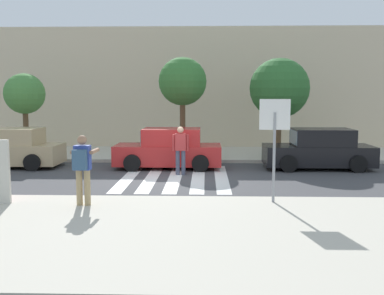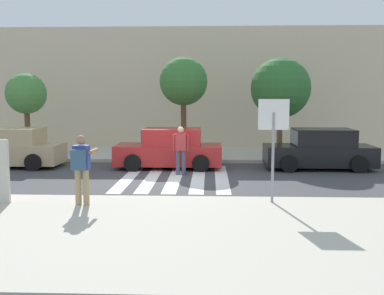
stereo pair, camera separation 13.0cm
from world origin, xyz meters
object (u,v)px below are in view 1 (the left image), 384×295
(photographer_with_backpack, at_px, (82,164))
(parked_car_tan, at_px, (9,149))
(pedestrian_crossing, at_px, (180,148))
(parked_car_red, at_px, (169,149))
(stop_sign, at_px, (275,127))
(parked_car_black, at_px, (319,150))
(street_tree_center, at_px, (183,82))
(street_tree_west, at_px, (25,94))
(street_tree_east, at_px, (279,88))

(photographer_with_backpack, xyz_separation_m, parked_car_tan, (-4.72, 6.59, -0.44))
(pedestrian_crossing, xyz_separation_m, parked_car_red, (-0.53, 1.51, -0.25))
(stop_sign, height_order, photographer_with_backpack, stop_sign)
(parked_car_tan, distance_m, parked_car_black, 12.09)
(photographer_with_backpack, bearing_deg, stop_sign, 6.16)
(stop_sign, bearing_deg, parked_car_red, 117.27)
(street_tree_center, bearing_deg, street_tree_west, 176.75)
(parked_car_red, bearing_deg, parked_car_black, -0.00)
(parked_car_tan, distance_m, street_tree_west, 3.43)
(photographer_with_backpack, bearing_deg, street_tree_center, 77.32)
(pedestrian_crossing, distance_m, street_tree_east, 6.11)
(stop_sign, relative_size, street_tree_west, 0.71)
(parked_car_red, height_order, street_tree_center, street_tree_center)
(parked_car_black, bearing_deg, street_tree_west, 167.98)
(stop_sign, height_order, parked_car_tan, stop_sign)
(stop_sign, relative_size, parked_car_black, 0.63)
(pedestrian_crossing, bearing_deg, parked_car_red, 109.27)
(pedestrian_crossing, distance_m, street_tree_center, 4.47)
(street_tree_west, bearing_deg, stop_sign, -41.67)
(parked_car_red, relative_size, street_tree_east, 0.96)
(photographer_with_backpack, relative_size, parked_car_tan, 0.42)
(stop_sign, bearing_deg, parked_car_tan, 147.19)
(parked_car_tan, relative_size, street_tree_east, 0.96)
(parked_car_tan, bearing_deg, parked_car_red, 0.00)
(stop_sign, xyz_separation_m, street_tree_center, (-2.72, 8.34, 1.35))
(photographer_with_backpack, xyz_separation_m, parked_car_red, (1.58, 6.59, -0.44))
(stop_sign, distance_m, parked_car_red, 6.97)
(street_tree_center, bearing_deg, photographer_with_backpack, -102.68)
(street_tree_center, bearing_deg, street_tree_east, 3.16)
(street_tree_east, bearing_deg, stop_sign, -99.85)
(photographer_with_backpack, height_order, pedestrian_crossing, photographer_with_backpack)
(pedestrian_crossing, bearing_deg, parked_car_black, 16.04)
(photographer_with_backpack, relative_size, street_tree_center, 0.40)
(photographer_with_backpack, xyz_separation_m, pedestrian_crossing, (2.11, 5.08, -0.19))
(stop_sign, xyz_separation_m, photographer_with_backpack, (-4.71, -0.51, -0.86))
(photographer_with_backpack, distance_m, street_tree_center, 9.33)
(stop_sign, distance_m, street_tree_center, 8.87)
(parked_car_red, bearing_deg, stop_sign, -62.73)
(parked_car_red, relative_size, street_tree_center, 0.95)
(photographer_with_backpack, bearing_deg, parked_car_black, 41.82)
(stop_sign, xyz_separation_m, parked_car_tan, (-9.44, 6.08, -1.31))
(street_tree_east, bearing_deg, photographer_with_backpack, -124.34)
(parked_car_tan, xyz_separation_m, street_tree_center, (6.71, 2.25, 2.66))
(pedestrian_crossing, distance_m, parked_car_tan, 7.00)
(stop_sign, bearing_deg, street_tree_west, 138.33)
(street_tree_center, bearing_deg, stop_sign, -71.92)
(parked_car_tan, distance_m, street_tree_center, 7.57)
(street_tree_east, bearing_deg, parked_car_red, -151.74)
(street_tree_east, bearing_deg, street_tree_center, -176.84)
(parked_car_black, distance_m, street_tree_west, 12.93)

